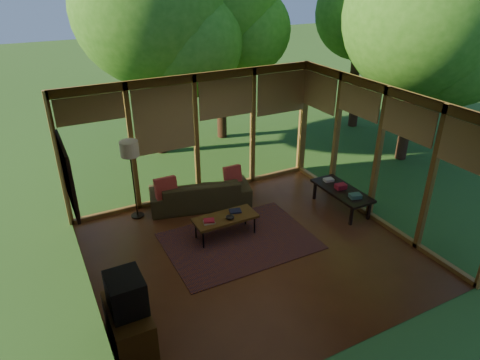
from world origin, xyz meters
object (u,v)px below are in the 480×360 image
floor_lamp (130,153)px  coffee_table (225,218)px  television (126,293)px  side_console (342,191)px  sofa (200,192)px  media_cabinet (129,326)px

floor_lamp → coffee_table: bearing=-49.1°
television → side_console: television is taller
television → side_console: 5.11m
television → floor_lamp: floor_lamp is taller
coffee_table → side_console: bearing=-4.2°
coffee_table → floor_lamp: bearing=130.9°
sofa → side_console: size_ratio=1.50×
coffee_table → side_console: (2.61, -0.19, 0.02)m
media_cabinet → coffee_table: media_cabinet is taller
sofa → coffee_table: 1.32m
media_cabinet → side_console: media_cabinet is taller
side_console → television: bearing=-162.4°
sofa → coffee_table: sofa is taller
sofa → side_console: 2.98m
coffee_table → television: bearing=-142.4°
sofa → television: television is taller
television → floor_lamp: 3.40m
sofa → floor_lamp: (-1.33, 0.18, 1.10)m
side_console → floor_lamp: bearing=156.7°
television → media_cabinet: bearing=180.0°
media_cabinet → floor_lamp: 3.54m
television → floor_lamp: bearing=73.6°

